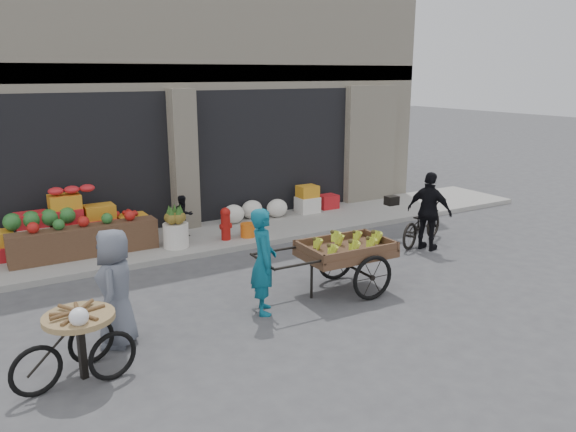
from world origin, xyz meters
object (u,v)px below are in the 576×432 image
vendor_woman (264,261)px  cyclist (429,211)px  tricycle_cart (80,336)px  banana_cart (343,248)px  bicycle (422,223)px  fire_hydrant (226,222)px  orange_bucket (248,230)px  vendor_grey (116,288)px  pineapple_bin (176,235)px  seated_person (184,216)px

vendor_woman → cyclist: size_ratio=1.01×
tricycle_cart → cyclist: (7.29, 1.63, 0.26)m
banana_cart → cyclist: cyclist is taller
banana_cart → bicycle: 3.43m
cyclist → banana_cart: bearing=87.8°
fire_hydrant → banana_cart: banana_cart is taller
orange_bucket → vendor_grey: (-3.67, -3.35, 0.55)m
vendor_grey → bicycle: 7.01m
pineapple_bin → fire_hydrant: 1.11m
banana_cart → bicycle: banana_cart is taller
seated_person → pineapple_bin: bearing=-133.7°
vendor_woman → tricycle_cart: vendor_woman is taller
vendor_woman → tricycle_cart: bearing=125.1°
fire_hydrant → orange_bucket: fire_hydrant is taller
bicycle → vendor_grey: bearing=80.4°
seated_person → vendor_woman: 4.16m
pineapple_bin → orange_bucket: (1.60, -0.10, -0.10)m
seated_person → banana_cart: size_ratio=0.36×
banana_cart → fire_hydrant: bearing=101.7°
tricycle_cart → cyclist: size_ratio=0.89×
tricycle_cart → bicycle: size_ratio=0.85×
seated_person → bicycle: (4.40, -2.71, -0.13)m
pineapple_bin → cyclist: (4.60, -2.51, 0.45)m
fire_hydrant → pineapple_bin: bearing=177.4°
fire_hydrant → tricycle_cart: 5.57m
bicycle → cyclist: bearing=132.8°
vendor_grey → banana_cart: bearing=116.1°
seated_person → vendor_woman: bearing=-103.6°
tricycle_cart → vendor_grey: size_ratio=0.89×
banana_cart → cyclist: 3.08m
pineapple_bin → seated_person: 0.75m
pineapple_bin → vendor_woman: vendor_woman is taller
vendor_grey → bicycle: bearing=127.6°
fire_hydrant → tricycle_cart: tricycle_cart is taller
cyclist → seated_person: bearing=32.8°
orange_bucket → vendor_grey: bearing=-137.6°
orange_bucket → bicycle: bearing=-32.1°
orange_bucket → tricycle_cart: 5.90m
fire_hydrant → orange_bucket: 0.55m
tricycle_cart → orange_bucket: bearing=29.7°
orange_bucket → vendor_woman: vendor_woman is taller
banana_cart → bicycle: size_ratio=1.52×
pineapple_bin → orange_bucket: size_ratio=1.62×
orange_bucket → bicycle: size_ratio=0.19×
seated_person → cyclist: 5.24m
seated_person → banana_cart: bearing=-82.6°
pineapple_bin → orange_bucket: bearing=-3.6°
tricycle_cart → bicycle: bearing=1.6°
bicycle → cyclist: 0.58m
fire_hydrant → vendor_grey: 4.66m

